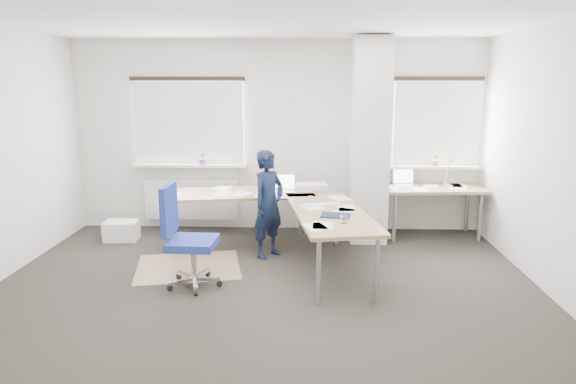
{
  "coord_description": "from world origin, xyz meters",
  "views": [
    {
      "loc": [
        0.46,
        -5.07,
        2.22
      ],
      "look_at": [
        0.22,
        0.9,
        0.91
      ],
      "focal_mm": 32.0,
      "sensor_mm": 36.0,
      "label": 1
    }
  ],
  "objects_px": {
    "desk_main": "(285,203)",
    "task_chair": "(190,259)",
    "person": "(269,204)",
    "desk_side": "(433,190)"
  },
  "relations": [
    {
      "from": "desk_main",
      "to": "task_chair",
      "type": "height_order",
      "value": "task_chair"
    },
    {
      "from": "desk_main",
      "to": "person",
      "type": "relative_size",
      "value": 2.05
    },
    {
      "from": "task_chair",
      "to": "desk_main",
      "type": "bearing_deg",
      "value": 49.05
    },
    {
      "from": "desk_side",
      "to": "task_chair",
      "type": "relative_size",
      "value": 1.28
    },
    {
      "from": "desk_side",
      "to": "desk_main",
      "type": "bearing_deg",
      "value": -159.65
    },
    {
      "from": "task_chair",
      "to": "desk_side",
      "type": "bearing_deg",
      "value": 35.24
    },
    {
      "from": "desk_main",
      "to": "task_chair",
      "type": "xyz_separation_m",
      "value": [
        -0.99,
        -1.05,
        -0.38
      ]
    },
    {
      "from": "person",
      "to": "task_chair",
      "type": "bearing_deg",
      "value": 179.49
    },
    {
      "from": "desk_main",
      "to": "desk_side",
      "type": "xyz_separation_m",
      "value": [
        2.08,
        0.93,
        -0.01
      ]
    },
    {
      "from": "desk_main",
      "to": "task_chair",
      "type": "bearing_deg",
      "value": -143.44
    }
  ]
}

